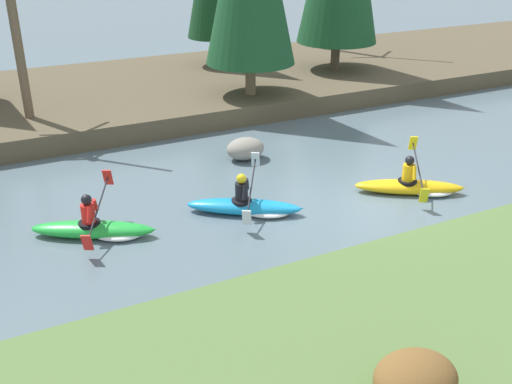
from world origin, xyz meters
name	(u,v)px	position (x,y,z in m)	size (l,w,h in m)	color
ground_plane	(353,205)	(0.00, 0.00, 0.00)	(90.00, 90.00, 0.00)	slate
riverbank_far	(192,86)	(0.00, 10.98, 0.33)	(44.00, 9.01, 0.66)	brown
bare_tree_mid_downstream	(17,36)	(-6.26, 8.61, 3.16)	(2.95, 2.92, 5.30)	brown
shrub_clump_nearest	(415,379)	(-3.49, -6.28, 1.05)	(1.14, 0.95, 0.62)	brown
kayaker_lead	(414,186)	(1.74, -0.11, 0.20)	(2.64, 1.97, 1.20)	yellow
kayaker_middle	(249,206)	(-2.48, 0.71, 0.20)	(2.61, 1.99, 1.20)	#1993D6
kayaker_trailing	(98,228)	(-5.91, 1.18, 0.20)	(2.66, 1.94, 1.20)	green
boulder_midstream	(245,149)	(-1.05, 3.89, 0.32)	(1.12, 0.88, 0.63)	gray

